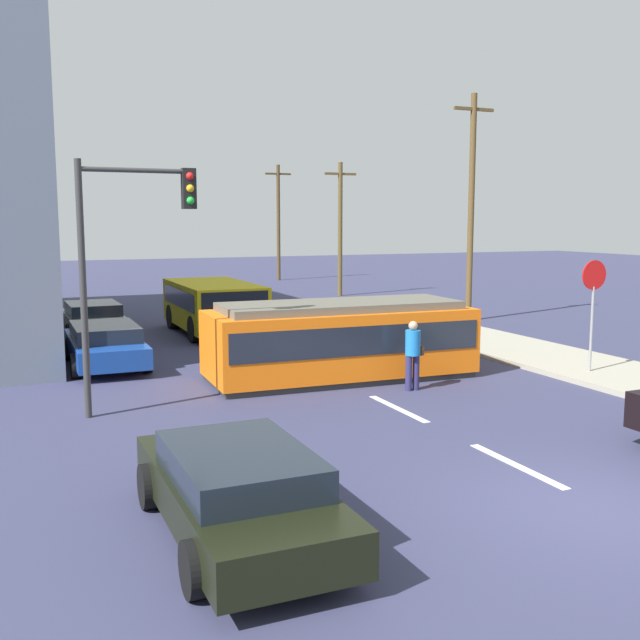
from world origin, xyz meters
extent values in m
plane|color=#333553|center=(0.00, 10.00, 0.00)|extent=(120.00, 120.00, 0.00)
cube|color=#9F9A88|center=(6.80, 6.00, 0.07)|extent=(3.20, 36.00, 0.14)
cube|color=silver|center=(0.00, 2.00, 0.01)|extent=(0.16, 2.40, 0.01)
cube|color=silver|center=(0.00, 6.00, 0.01)|extent=(0.16, 2.40, 0.01)
cube|color=silver|center=(0.00, 15.31, 0.01)|extent=(0.16, 2.40, 0.01)
cube|color=silver|center=(0.00, 21.31, 0.01)|extent=(0.16, 2.40, 0.01)
cube|color=#2D3847|center=(-6.34, 20.29, 1.92)|extent=(0.06, 14.81, 1.92)
cube|color=#2D3847|center=(-6.34, 20.29, 5.12)|extent=(0.06, 14.81, 1.92)
cube|color=#2D3847|center=(-6.34, 20.29, 8.32)|extent=(0.06, 14.81, 1.92)
cube|color=orange|center=(0.15, 9.31, 0.96)|extent=(6.83, 2.72, 1.62)
cube|color=#2D2D2D|center=(0.15, 9.31, 0.07)|extent=(6.69, 2.59, 0.15)
cube|color=#5E5B4F|center=(0.15, 9.31, 1.87)|extent=(6.14, 2.33, 0.20)
cube|color=#1E232D|center=(0.15, 9.31, 1.16)|extent=(6.56, 2.75, 0.71)
cube|color=gold|center=(-0.86, 17.93, 1.06)|extent=(2.52, 5.40, 1.52)
cube|color=black|center=(-0.85, 15.29, 1.29)|extent=(2.25, 0.13, 0.91)
cube|color=black|center=(-0.86, 17.93, 1.33)|extent=(2.56, 4.59, 0.61)
cylinder|color=black|center=(-0.86, 16.21, 0.45)|extent=(2.55, 0.91, 0.90)
cylinder|color=black|center=(-0.87, 19.66, 0.45)|extent=(2.55, 0.91, 0.90)
cylinder|color=navy|center=(1.06, 7.39, 0.42)|extent=(0.16, 0.16, 0.85)
cylinder|color=navy|center=(1.26, 7.39, 0.42)|extent=(0.16, 0.16, 0.85)
cylinder|color=blue|center=(1.16, 7.39, 1.15)|extent=(0.36, 0.36, 0.60)
sphere|color=tan|center=(1.16, 7.39, 1.56)|extent=(0.22, 0.22, 0.22)
cube|color=brown|center=(1.38, 7.44, 0.95)|extent=(0.17, 0.22, 0.24)
cube|color=black|center=(-5.03, 1.25, 0.52)|extent=(1.78, 4.48, 0.55)
cube|color=black|center=(-5.03, 1.10, 0.99)|extent=(1.63, 2.47, 0.40)
cylinder|color=black|center=(-5.92, 2.59, 0.32)|extent=(0.22, 0.64, 0.64)
cylinder|color=black|center=(-4.15, 2.59, 0.32)|extent=(0.22, 0.64, 0.64)
cylinder|color=black|center=(-5.91, -0.10, 0.32)|extent=(0.22, 0.64, 0.64)
cylinder|color=black|center=(-4.14, -0.09, 0.32)|extent=(0.22, 0.64, 0.64)
cube|color=#153C96|center=(-5.20, 13.31, 0.52)|extent=(1.82, 4.58, 0.55)
cube|color=black|center=(-5.20, 13.16, 0.99)|extent=(1.67, 2.52, 0.40)
cylinder|color=black|center=(-6.11, 14.68, 0.32)|extent=(0.22, 0.64, 0.64)
cylinder|color=black|center=(-4.29, 14.68, 0.32)|extent=(0.22, 0.64, 0.64)
cylinder|color=black|center=(-6.11, 11.94, 0.32)|extent=(0.22, 0.64, 0.64)
cylinder|color=black|center=(-4.29, 11.94, 0.32)|extent=(0.22, 0.64, 0.64)
cube|color=beige|center=(-4.92, 18.98, 0.52)|extent=(1.93, 4.27, 0.55)
cube|color=black|center=(-4.92, 18.83, 0.99)|extent=(1.73, 2.37, 0.40)
cylinder|color=black|center=(-5.87, 20.22, 0.32)|extent=(0.24, 0.65, 0.64)
cylinder|color=black|center=(-4.06, 20.27, 0.32)|extent=(0.24, 0.65, 0.64)
cylinder|color=black|center=(-5.79, 17.69, 0.32)|extent=(0.24, 0.65, 0.64)
cylinder|color=black|center=(-3.98, 17.74, 0.32)|extent=(0.24, 0.65, 0.64)
cylinder|color=gray|center=(6.22, 6.96, 1.24)|extent=(0.07, 0.07, 2.20)
cylinder|color=red|center=(6.22, 6.96, 2.64)|extent=(0.76, 0.04, 0.76)
cylinder|color=#333333|center=(-6.20, 7.91, 2.62)|extent=(0.14, 0.14, 5.23)
cylinder|color=#333333|center=(-5.10, 7.91, 5.03)|extent=(2.20, 0.10, 0.10)
cube|color=black|center=(-4.00, 7.91, 4.68)|extent=(0.28, 0.24, 0.84)
sphere|color=red|center=(-4.00, 7.78, 4.93)|extent=(0.16, 0.16, 0.16)
sphere|color=gold|center=(-4.00, 7.78, 4.68)|extent=(0.16, 0.16, 0.16)
sphere|color=green|center=(-4.00, 7.78, 4.43)|extent=(0.16, 0.16, 0.16)
cylinder|color=brown|center=(9.45, 17.11, 4.46)|extent=(0.24, 0.24, 8.91)
cube|color=brown|center=(9.45, 17.11, 8.31)|extent=(1.80, 0.12, 0.12)
cylinder|color=brown|center=(8.79, 28.08, 3.52)|extent=(0.24, 0.24, 7.04)
cube|color=brown|center=(8.79, 28.08, 6.44)|extent=(1.80, 0.12, 0.12)
cylinder|color=#4F3D22|center=(9.33, 39.14, 3.84)|extent=(0.24, 0.24, 7.68)
cube|color=#4F3D22|center=(9.33, 39.14, 7.08)|extent=(1.80, 0.12, 0.12)
camera|label=1|loc=(-7.58, -7.44, 4.03)|focal=41.06mm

